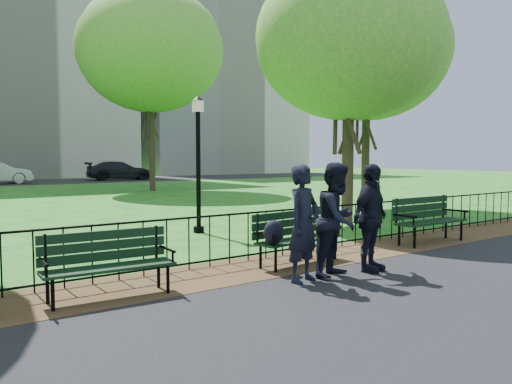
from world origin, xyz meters
TOP-DOWN VIEW (x-y plane):
  - ground at (0.00, 0.00)m, footprint 120.00×120.00m
  - dirt_strip at (0.00, 1.50)m, footprint 60.00×1.60m
  - iron_fence at (0.00, 2.00)m, footprint 24.06×0.06m
  - apartment_east at (26.00, 48.00)m, footprint 20.00×15.00m
  - park_bench_main at (-0.29, 1.26)m, footprint 1.82×0.75m
  - park_bench_left_a at (-3.45, 1.22)m, footprint 1.74×0.64m
  - park_bench_right_a at (3.67, 1.27)m, footprint 1.93×0.61m
  - lamppost at (0.42, 5.56)m, footprint 0.30×0.30m
  - tree_near_e at (4.98, 4.86)m, footprint 5.39×5.39m
  - tree_mid_e at (8.21, 7.04)m, footprint 5.87×5.87m
  - tree_far_e at (6.05, 20.58)m, footprint 7.99×7.99m
  - person_left at (-0.78, 0.31)m, footprint 0.73×0.57m
  - person_mid at (-0.12, 0.27)m, footprint 0.97×0.71m
  - person_right at (0.53, 0.16)m, footprint 1.11×0.69m
  - sedan_dark at (9.44, 34.37)m, footprint 5.52×2.91m

SIDE VIEW (x-z plane):
  - ground at x=0.00m, z-range 0.00..0.00m
  - dirt_strip at x=0.00m, z-range 0.01..0.02m
  - iron_fence at x=0.00m, z-range 0.00..1.00m
  - park_bench_left_a at x=-3.45m, z-range 0.07..1.04m
  - park_bench_main at x=-0.29m, z-range 0.10..1.11m
  - park_bench_right_a at x=3.67m, z-range 0.08..1.17m
  - sedan_dark at x=9.44m, z-range 0.01..1.54m
  - person_left at x=-0.78m, z-range 0.01..1.77m
  - person_right at x=0.53m, z-range 0.01..1.77m
  - person_mid at x=-0.12m, z-range 0.01..1.80m
  - lamppost at x=0.42m, z-range 0.15..3.53m
  - tree_near_e at x=4.98m, z-range 1.46..8.97m
  - tree_mid_e at x=8.21m, z-range 1.59..9.77m
  - tree_far_e at x=6.05m, z-range 2.17..13.30m
  - apartment_east at x=26.00m, z-range 0.00..24.00m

